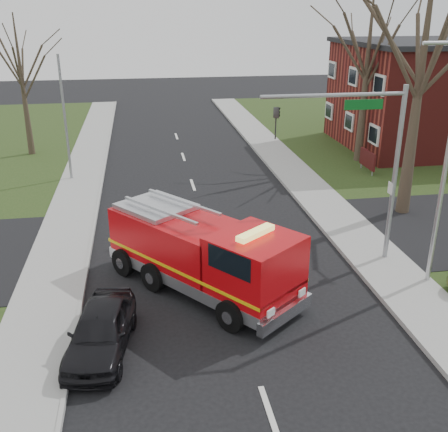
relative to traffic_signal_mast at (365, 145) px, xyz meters
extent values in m
plane|color=black|center=(-5.21, -1.50, -4.71)|extent=(120.00, 120.00, 0.00)
cube|color=gray|center=(0.99, -1.50, -4.63)|extent=(2.40, 80.00, 0.15)
cube|color=gray|center=(-11.41, -1.50, -4.63)|extent=(2.40, 80.00, 0.15)
cube|color=silver|center=(6.24, 16.50, -2.71)|extent=(0.12, 1.40, 1.20)
cube|color=#410F10|center=(5.29, 11.00, -3.81)|extent=(0.12, 2.00, 1.00)
cylinder|color=gray|center=(5.29, 10.20, -4.26)|extent=(0.08, 0.08, 0.90)
cylinder|color=gray|center=(5.29, 11.80, -4.26)|extent=(0.08, 0.08, 0.90)
cone|color=#352B1F|center=(4.29, 4.50, 1.29)|extent=(0.64, 0.64, 12.00)
cone|color=#352B1F|center=(5.79, 13.50, 0.54)|extent=(0.56, 0.56, 10.50)
cone|color=#352B1F|center=(-15.21, 18.50, -0.21)|extent=(0.44, 0.44, 9.00)
cylinder|color=gray|center=(1.29, 0.00, -1.31)|extent=(0.18, 0.18, 6.80)
cylinder|color=gray|center=(-1.31, 0.00, 1.79)|extent=(5.20, 0.14, 0.14)
cube|color=#0C591E|center=(-0.21, 0.00, 1.44)|extent=(1.40, 0.06, 0.35)
imported|color=black|center=(-3.31, 0.00, 1.44)|extent=(0.22, 0.18, 1.10)
cylinder|color=#B7BABF|center=(1.99, -2.00, -0.51)|extent=(0.16, 0.16, 8.40)
cylinder|color=#B7BABF|center=(1.29, -2.00, 3.59)|extent=(1.40, 0.12, 0.12)
cylinder|color=gray|center=(-12.01, 12.50, -1.21)|extent=(0.14, 0.14, 7.00)
cube|color=#BE080D|center=(-6.84, -0.16, -3.25)|extent=(4.93, 5.35, 1.97)
cube|color=#BE080D|center=(-4.64, -2.96, -3.11)|extent=(3.43, 3.43, 2.25)
cube|color=#B7BABF|center=(-6.14, -1.04, -4.05)|extent=(6.45, 7.28, 0.42)
cube|color=#E5B20C|center=(-6.14, -1.04, -3.53)|extent=(6.46, 7.28, 0.11)
cube|color=black|center=(-4.00, -3.77, -2.41)|extent=(1.74, 1.39, 0.80)
cube|color=#E5D866|center=(-4.64, -2.96, -1.85)|extent=(1.38, 1.19, 0.17)
cylinder|color=black|center=(-5.54, -3.79, -4.19)|extent=(0.90, 1.01, 1.03)
cylinder|color=black|center=(-3.62, -2.28, -4.19)|extent=(0.90, 1.01, 1.03)
cylinder|color=black|center=(-8.84, 0.42, -4.19)|extent=(0.90, 1.01, 1.03)
cylinder|color=black|center=(-6.92, 1.93, -4.19)|extent=(0.90, 1.01, 1.03)
imported|color=black|center=(-9.41, -4.20, -4.02)|extent=(2.24, 4.23, 1.37)
camera|label=1|loc=(-7.95, -17.32, 4.61)|focal=42.00mm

